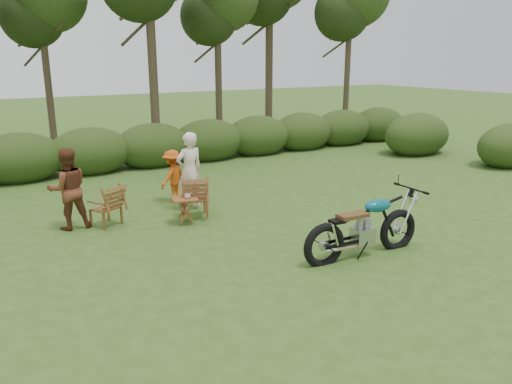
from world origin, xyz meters
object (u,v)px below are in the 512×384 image
cup (188,196)px  side_table (186,211)px  adult_a (191,209)px  adult_b (72,228)px  motorcycle (361,255)px  lawn_chair_left (107,225)px  child (174,201)px  lawn_chair_right (195,216)px

cup → side_table: bearing=133.9°
adult_a → adult_b: 2.68m
motorcycle → side_table: 3.86m
cup → adult_a: adult_a is taller
lawn_chair_left → child: size_ratio=0.68×
lawn_chair_right → cup: 0.79m
side_table → adult_a: bearing=60.5°
adult_a → cup: bearing=55.5°
adult_a → side_table: bearing=52.3°
lawn_chair_left → adult_b: (-0.69, 0.16, 0.00)m
child → adult_b: bearing=-17.1°
cup → adult_a: (0.47, 0.94, -0.61)m
side_table → child: bearing=76.6°
lawn_chair_right → cup: bearing=68.3°
side_table → adult_a: adult_a is taller
cup → adult_b: (-2.22, 0.98, -0.61)m
cup → adult_a: size_ratio=0.07×
side_table → adult_b: size_ratio=0.33×
lawn_chair_right → child: size_ratio=0.73×
lawn_chair_left → side_table: bearing=125.6°
lawn_chair_left → side_table: side_table is taller
lawn_chair_right → side_table: (-0.36, -0.35, 0.28)m
adult_b → motorcycle: bearing=135.5°
motorcycle → cup: bearing=124.7°
motorcycle → adult_a: 4.44m
motorcycle → side_table: size_ratio=4.17×
adult_a → adult_b: (-2.68, 0.04, 0.00)m
adult_a → lawn_chair_right: bearing=66.7°
child → adult_a: bearing=64.1°
lawn_chair_left → child: child is taller
side_table → motorcycle: bearing=-58.2°
cup → adult_b: adult_b is taller
cup → child: cup is taller
lawn_chair_right → adult_a: bearing=-87.7°
motorcycle → lawn_chair_right: bearing=117.8°
motorcycle → lawn_chair_left: 5.37m
lawn_chair_left → cup: cup is taller
lawn_chair_right → adult_a: size_ratio=0.52×
motorcycle → lawn_chair_right: size_ratio=2.48×
lawn_chair_right → adult_b: bearing=4.3°
lawn_chair_right → lawn_chair_left: (-1.85, 0.44, 0.00)m
lawn_chair_right → motorcycle: bearing=132.3°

